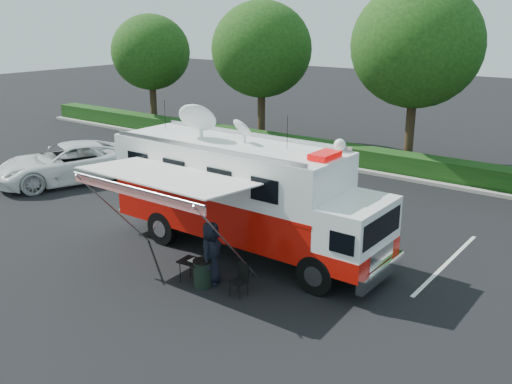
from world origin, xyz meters
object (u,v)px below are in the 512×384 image
white_suv (70,182)px  folding_table (193,262)px  command_truck (244,194)px  trash_bin (203,273)px

white_suv → folding_table: bearing=2.0°
command_truck → white_suv: (-11.33, 1.46, -1.93)m
command_truck → folding_table: size_ratio=11.01×
command_truck → trash_bin: (0.60, -2.69, -1.52)m
white_suv → trash_bin: size_ratio=7.95×
folding_table → white_suv: bearing=160.3°
command_truck → trash_bin: size_ratio=11.68×
command_truck → trash_bin: bearing=-77.4°
white_suv → trash_bin: white_suv is taller
command_truck → folding_table: bearing=-84.7°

